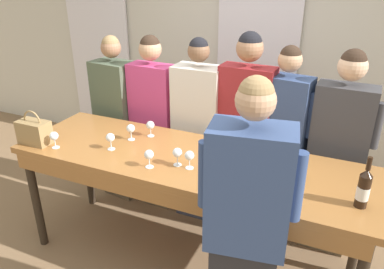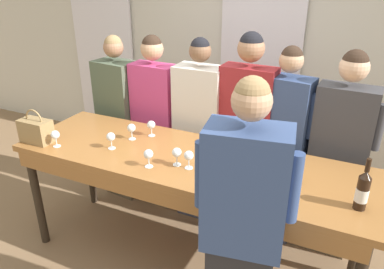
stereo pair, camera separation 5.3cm
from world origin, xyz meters
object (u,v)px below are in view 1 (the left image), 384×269
(guest_cream_sweater, at_px, (198,133))
(potted_plant, at_px, (121,125))
(guest_olive_jacket, at_px, (117,120))
(guest_striped_shirt, at_px, (244,133))
(wine_glass_center_right, at_px, (110,138))
(tasting_bar, at_px, (186,170))
(host_pouring, at_px, (246,236))
(wine_glass_back_left, at_px, (177,153))
(handbag, at_px, (34,132))
(wine_glass_front_mid, at_px, (189,156))
(wine_glass_front_right, at_px, (262,157))
(wine_glass_center_mid, at_px, (290,154))
(wine_glass_back_mid, at_px, (131,129))
(wine_glass_near_host, at_px, (149,155))
(guest_pink_top, at_px, (153,123))
(wine_glass_center_left, at_px, (54,137))
(guest_navy_coat, at_px, (281,146))
(wine_glass_front_left, at_px, (150,126))
(guest_beige_cap, at_px, (337,155))
(wine_glass_back_right, at_px, (296,167))
(wine_bottle, at_px, (364,189))

(guest_cream_sweater, height_order, potted_plant, guest_cream_sweater)
(guest_olive_jacket, relative_size, guest_striped_shirt, 0.93)
(wine_glass_center_right, relative_size, guest_striped_shirt, 0.07)
(tasting_bar, bearing_deg, host_pouring, -43.10)
(wine_glass_back_left, distance_m, host_pouring, 0.83)
(handbag, xyz_separation_m, wine_glass_front_mid, (1.30, 0.13, -0.00))
(wine_glass_front_right, bearing_deg, wine_glass_center_mid, 38.65)
(wine_glass_back_mid, relative_size, wine_glass_near_host, 1.00)
(guest_pink_top, bearing_deg, guest_olive_jacket, 180.00)
(guest_olive_jacket, bearing_deg, wine_glass_near_host, -44.96)
(wine_glass_center_mid, bearing_deg, guest_striped_shirt, 134.30)
(wine_glass_center_left, distance_m, wine_glass_back_left, 1.01)
(guest_pink_top, bearing_deg, wine_glass_front_right, -26.62)
(guest_olive_jacket, bearing_deg, guest_navy_coat, -0.00)
(wine_glass_center_mid, xyz_separation_m, wine_glass_back_mid, (-1.26, -0.08, 0.00))
(wine_glass_front_left, height_order, wine_glass_near_host, same)
(wine_glass_center_right, distance_m, wine_glass_back_mid, 0.22)
(tasting_bar, xyz_separation_m, guest_olive_jacket, (-1.08, 0.68, -0.03))
(wine_glass_center_mid, xyz_separation_m, guest_cream_sweater, (-0.91, 0.48, -0.20))
(guest_striped_shirt, xyz_separation_m, potted_plant, (-1.97, 0.95, -0.63))
(guest_beige_cap, bearing_deg, wine_glass_center_mid, -122.34)
(wine_glass_back_right, bearing_deg, wine_glass_front_right, 169.58)
(guest_navy_coat, relative_size, potted_plant, 2.81)
(wine_glass_center_mid, distance_m, guest_navy_coat, 0.53)
(wine_glass_back_left, xyz_separation_m, guest_navy_coat, (0.58, 0.79, -0.19))
(handbag, xyz_separation_m, guest_pink_top, (0.56, 0.93, -0.18))
(wine_glass_center_right, distance_m, guest_cream_sweater, 0.90)
(tasting_bar, height_order, wine_glass_front_left, wine_glass_front_left)
(wine_bottle, bearing_deg, wine_glass_center_right, 179.21)
(wine_bottle, relative_size, wine_glass_center_right, 2.45)
(wine_glass_center_right, xyz_separation_m, potted_plant, (-1.12, 1.73, -0.75))
(guest_olive_jacket, xyz_separation_m, guest_cream_sweater, (0.89, 0.00, 0.02))
(wine_glass_near_host, distance_m, guest_olive_jacket, 1.29)
(wine_glass_center_mid, distance_m, guest_olive_jacket, 1.88)
(wine_glass_front_left, relative_size, potted_plant, 0.22)
(guest_striped_shirt, height_order, host_pouring, host_pouring)
(tasting_bar, height_order, wine_glass_center_mid, wine_glass_center_mid)
(wine_glass_center_right, xyz_separation_m, guest_beige_cap, (1.62, 0.78, -0.17))
(guest_striped_shirt, distance_m, potted_plant, 2.27)
(wine_glass_front_left, xyz_separation_m, wine_glass_front_right, (0.99, -0.17, 0.00))
(guest_striped_shirt, bearing_deg, wine_glass_back_left, -108.30)
(wine_bottle, xyz_separation_m, wine_glass_back_mid, (-1.75, 0.24, -0.03))
(tasting_bar, distance_m, guest_beige_cap, 1.22)
(wine_glass_front_right, height_order, wine_glass_center_left, same)
(wine_glass_center_mid, height_order, guest_olive_jacket, guest_olive_jacket)
(guest_cream_sweater, relative_size, guest_navy_coat, 1.00)
(wine_glass_back_mid, height_order, guest_striped_shirt, guest_striped_shirt)
(wine_glass_back_right, height_order, guest_beige_cap, guest_beige_cap)
(wine_bottle, bearing_deg, wine_glass_back_right, 160.28)
(wine_glass_back_left, xyz_separation_m, host_pouring, (0.65, -0.49, -0.15))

